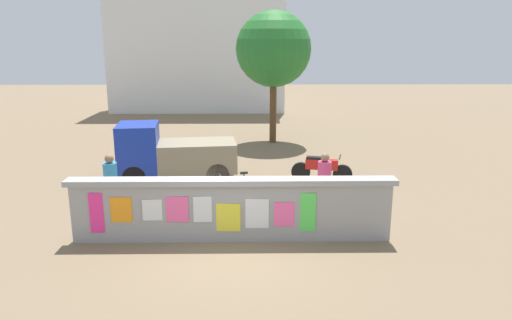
{
  "coord_description": "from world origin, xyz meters",
  "views": [
    {
      "loc": [
        0.39,
        -9.88,
        4.34
      ],
      "look_at": [
        0.56,
        2.2,
        1.28
      ],
      "focal_mm": 33.37,
      "sensor_mm": 36.0,
      "label": 1
    }
  ],
  "objects": [
    {
      "name": "tree_roadside",
      "position": [
        1.41,
        10.45,
        3.95
      ],
      "size": [
        3.16,
        3.16,
        5.55
      ],
      "color": "brown",
      "rests_on": "ground"
    },
    {
      "name": "building_background",
      "position": [
        -2.79,
        20.77,
        4.72
      ],
      "size": [
        10.92,
        4.47,
        9.4
      ],
      "color": "silver",
      "rests_on": "ground"
    },
    {
      "name": "poster_wall",
      "position": [
        -0.01,
        -0.0,
        0.73
      ],
      "size": [
        7.19,
        0.42,
        1.42
      ],
      "color": "#989898",
      "rests_on": "ground"
    },
    {
      "name": "motorcycle",
      "position": [
        2.61,
        4.41,
        0.46
      ],
      "size": [
        1.87,
        0.69,
        0.87
      ],
      "color": "black",
      "rests_on": "ground"
    },
    {
      "name": "person_walking",
      "position": [
        2.27,
        1.55,
        0.99
      ],
      "size": [
        0.41,
        0.41,
        1.62
      ],
      "color": "#338CBF",
      "rests_on": "ground"
    },
    {
      "name": "bicycle_far",
      "position": [
        -1.72,
        1.3,
        0.36
      ],
      "size": [
        1.71,
        0.44,
        0.95
      ],
      "color": "black",
      "rests_on": "ground"
    },
    {
      "name": "auto_rickshaw_truck",
      "position": [
        -2.05,
        4.6,
        0.9
      ],
      "size": [
        3.75,
        1.89,
        1.85
      ],
      "color": "black",
      "rests_on": "ground"
    },
    {
      "name": "ground",
      "position": [
        0.0,
        8.0,
        0.0
      ],
      "size": [
        60.0,
        60.0,
        0.0
      ],
      "primitive_type": "plane",
      "color": "#7A664C"
    },
    {
      "name": "person_bystander",
      "position": [
        -3.06,
        1.48,
        0.99
      ],
      "size": [
        0.35,
        0.35,
        1.62
      ],
      "color": "purple",
      "rests_on": "ground"
    },
    {
      "name": "bicycle_near",
      "position": [
        0.09,
        2.18,
        0.36
      ],
      "size": [
        1.68,
        0.53,
        0.95
      ],
      "color": "black",
      "rests_on": "ground"
    }
  ]
}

